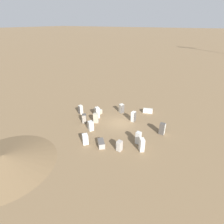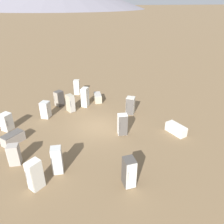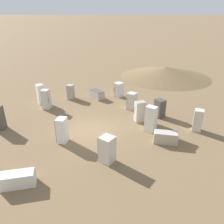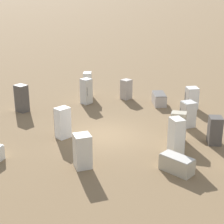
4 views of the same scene
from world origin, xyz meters
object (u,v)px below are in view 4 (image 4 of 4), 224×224
Objects in this scene: discarded_fridge_1 at (176,137)px; discarded_fridge_3 at (192,98)px; discarded_fridge_11 at (88,85)px; discarded_fridge_4 at (86,91)px; discarded_fridge_5 at (63,123)px; discarded_fridge_12 at (178,127)px; discarded_fridge_8 at (22,98)px; discarded_fridge_13 at (126,89)px; discarded_fridge_2 at (159,99)px; discarded_fridge_6 at (177,164)px; discarded_fridge_9 at (215,130)px; discarded_fridge_7 at (188,114)px; discarded_fridge_0 at (82,151)px.

discarded_fridge_1 is 1.34× the size of discarded_fridge_3.
discarded_fridge_4 is at bearing -88.06° from discarded_fridge_11.
discarded_fridge_12 is (-5.12, -3.45, -0.04)m from discarded_fridge_5.
discarded_fridge_8 is (8.28, 7.46, 0.17)m from discarded_fridge_3.
discarded_fridge_11 is 1.29× the size of discarded_fridge_13.
discarded_fridge_2 is at bearing 16.66° from discarded_fridge_12.
discarded_fridge_1 is 1.80m from discarded_fridge_6.
discarded_fridge_6 is 1.06× the size of discarded_fridge_9.
discarded_fridge_11 is (3.96, -6.34, 0.05)m from discarded_fridge_5.
discarded_fridge_5 is (-2.96, 5.10, -0.02)m from discarded_fridge_4.
discarded_fridge_13 is (1.48, -7.71, -0.15)m from discarded_fridge_5.
discarded_fridge_13 is at bearing 17.76° from discarded_fridge_5.
discarded_fridge_5 is at bearing -95.22° from discarded_fridge_11.
discarded_fridge_4 is 5.90m from discarded_fridge_5.
discarded_fridge_4 reaches higher than discarded_fridge_5.
discarded_fridge_9 is 0.82× the size of discarded_fridge_11.
discarded_fridge_7 is 1.06× the size of discarded_fridge_13.
discarded_fridge_11 is (8.44, -0.62, 0.16)m from discarded_fridge_7.
discarded_fridge_7 is 0.85× the size of discarded_fridge_8.
discarded_fridge_1 is at bearing -64.74° from discarded_fridge_5.
discarded_fridge_8 reaches higher than discarded_fridge_3.
discarded_fridge_12 is 7.85m from discarded_fridge_13.
discarded_fridge_7 is 0.83× the size of discarded_fridge_11.
discarded_fridge_5 is at bearing 99.48° from discarded_fridge_12.
discarded_fridge_12 is (-9.08, 2.88, -0.09)m from discarded_fridge_11.
discarded_fridge_1 is 1.12× the size of discarded_fridge_5.
discarded_fridge_1 is at bearing -144.76° from discarded_fridge_9.
discarded_fridge_1 is at bearing -32.57° from discarded_fridge_13.
discarded_fridge_5 is at bearing -73.58° from discarded_fridge_13.
discarded_fridge_7 is 2.35m from discarded_fridge_12.
discarded_fridge_3 is (2.71, -6.81, -0.24)m from discarded_fridge_1.
discarded_fridge_8 reaches higher than discarded_fridge_0.
discarded_fridge_13 is at bearing 11.84° from discarded_fridge_7.
discarded_fridge_6 is at bearing -65.87° from discarded_fridge_11.
discarded_fridge_12 is at bearing 84.12° from discarded_fridge_4.
discarded_fridge_8 is at bearing -140.28° from discarded_fridge_11.
discarded_fridge_5 reaches higher than discarded_fridge_2.
discarded_fridge_12 reaches higher than discarded_fridge_7.
discarded_fridge_1 is 1.08× the size of discarded_fridge_8.
discarded_fridge_5 is 1.08× the size of discarded_fridge_6.
discarded_fridge_2 is 5.33m from discarded_fridge_11.
discarded_fridge_11 is at bearing -145.56° from discarded_fridge_13.
discarded_fridge_1 is at bearing -88.02° from discarded_fridge_8.
discarded_fridge_13 reaches higher than discarded_fridge_6.
discarded_fridge_9 is 10.88m from discarded_fridge_11.
discarded_fridge_4 is 1.07× the size of discarded_fridge_12.
discarded_fridge_12 reaches higher than discarded_fridge_2.
discarded_fridge_2 is 2.57m from discarded_fridge_13.
discarded_fridge_5 reaches higher than discarded_fridge_6.
discarded_fridge_11 reaches higher than discarded_fridge_6.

